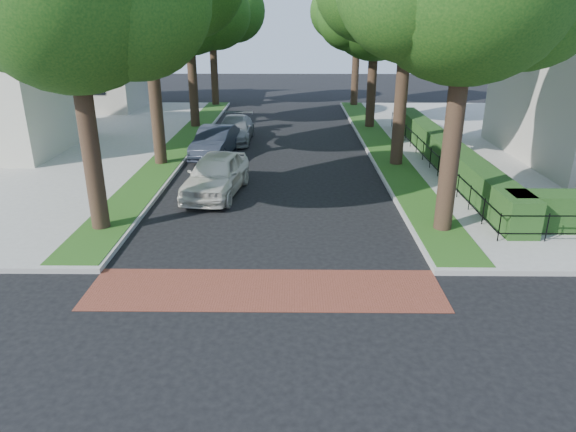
% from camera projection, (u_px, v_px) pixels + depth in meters
% --- Properties ---
extents(ground, '(120.00, 120.00, 0.00)m').
position_uv_depth(ground, '(256.00, 369.00, 10.05)').
color(ground, black).
rests_on(ground, ground).
extents(crosswalk_far, '(9.00, 2.20, 0.01)m').
position_uv_depth(crosswalk_far, '(265.00, 289.00, 13.04)').
color(crosswalk_far, brown).
rests_on(crosswalk_far, ground).
extents(grass_strip_ne, '(1.60, 29.80, 0.02)m').
position_uv_depth(grass_strip_ne, '(380.00, 144.00, 27.78)').
color(grass_strip_ne, '#244E16').
rests_on(grass_strip_ne, sidewalk_ne).
extents(grass_strip_nw, '(1.60, 29.80, 0.02)m').
position_uv_depth(grass_strip_nw, '(181.00, 143.00, 27.89)').
color(grass_strip_nw, '#244E16').
rests_on(grass_strip_nw, sidewalk_nw).
extents(tree_right_far, '(7.25, 6.23, 9.74)m').
position_uv_depth(tree_right_far, '(377.00, 11.00, 30.16)').
color(tree_right_far, black).
rests_on(tree_right_far, sidewalk_ne).
extents(tree_right_back, '(7.50, 6.45, 10.20)m').
position_uv_depth(tree_right_back, '(359.00, 8.00, 38.45)').
color(tree_right_back, black).
rests_on(tree_right_back, sidewalk_ne).
extents(tree_left_far, '(7.00, 6.02, 9.86)m').
position_uv_depth(tree_left_far, '(190.00, 8.00, 30.19)').
color(tree_left_far, black).
rests_on(tree_left_far, sidewalk_nw).
extents(tree_left_back, '(7.75, 6.66, 10.44)m').
position_uv_depth(tree_left_back, '(213.00, 6.00, 38.52)').
color(tree_left_back, black).
rests_on(tree_left_back, sidewalk_nw).
extents(hedge_main_road, '(1.00, 18.00, 1.20)m').
position_uv_depth(hedge_main_road, '(444.00, 151.00, 23.72)').
color(hedge_main_road, '#183F15').
rests_on(hedge_main_road, sidewalk_ne).
extents(fence_main_road, '(0.06, 18.00, 0.90)m').
position_uv_depth(fence_main_road, '(427.00, 154.00, 23.78)').
color(fence_main_road, black).
rests_on(fence_main_road, sidewalk_ne).
extents(house_left_far, '(10.00, 9.00, 10.14)m').
position_uv_depth(house_left_far, '(77.00, 40.00, 38.30)').
color(house_left_far, '#B5AEA2').
rests_on(house_left_far, sidewalk_nw).
extents(parked_car_front, '(2.51, 4.94, 1.61)m').
position_uv_depth(parked_car_front, '(216.00, 174.00, 19.96)').
color(parked_car_front, silver).
rests_on(parked_car_front, ground).
extents(parked_car_middle, '(2.07, 4.64, 1.48)m').
position_uv_depth(parked_car_middle, '(215.00, 142.00, 25.60)').
color(parked_car_middle, '#222834').
rests_on(parked_car_middle, ground).
extents(parked_car_rear, '(1.97, 4.74, 1.37)m').
position_uv_depth(parked_car_rear, '(235.00, 129.00, 28.87)').
color(parked_car_rear, gray).
rests_on(parked_car_rear, ground).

